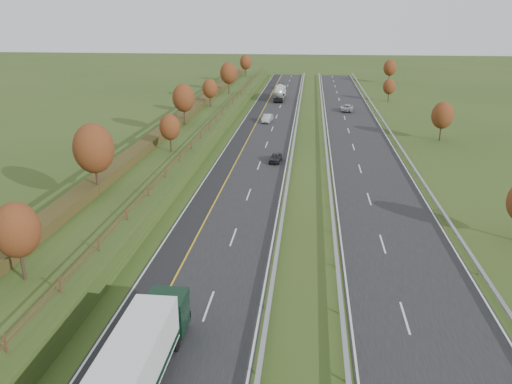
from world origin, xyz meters
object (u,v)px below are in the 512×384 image
car_dark_near (276,158)px  car_oncoming (347,108)px  car_small_far (281,87)px  box_lorry (128,380)px  road_tanker (280,92)px  car_silver_mid (267,118)px

car_dark_near → car_oncoming: 43.72m
car_small_far → car_oncoming: (16.64, -32.17, -0.00)m
car_dark_near → car_small_far: car_small_far is taller
car_dark_near → car_small_far: 74.06m
box_lorry → car_small_far: (0.35, 122.87, -1.55)m
car_small_far → car_oncoming: 36.22m
road_tanker → car_dark_near: road_tanker is taller
car_small_far → car_silver_mid: bearing=-93.9°
box_lorry → car_dark_near: (4.16, 48.91, -1.65)m
road_tanker → car_silver_mid: (-0.66, -27.61, -1.08)m
car_silver_mid → road_tanker: bearing=94.7°
box_lorry → car_silver_mid: size_ratio=3.60×
road_tanker → car_small_far: road_tanker is taller
car_silver_mid → car_oncoming: car_silver_mid is taller
car_oncoming → box_lorry: bearing=85.6°
box_lorry → car_silver_mid: box_lorry is taller
car_dark_near → car_small_far: bearing=98.5°
car_small_far → road_tanker: bearing=-91.5°
road_tanker → car_small_far: bearing=92.6°
car_dark_near → car_oncoming: car_oncoming is taller
car_dark_near → box_lorry: bearing=-89.4°
box_lorry → car_silver_mid: (0.51, 77.06, -1.54)m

